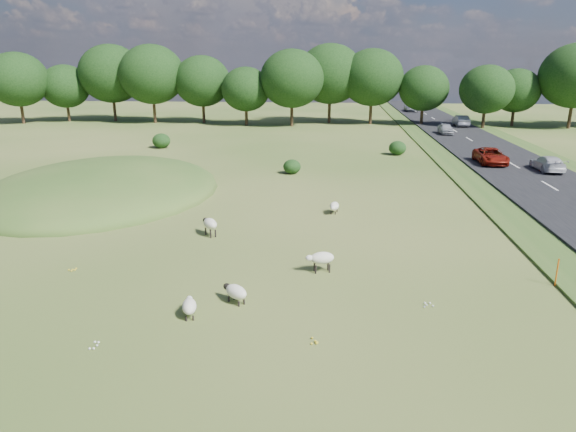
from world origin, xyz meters
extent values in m
plane|color=#31561A|center=(0.00, 20.00, 0.00)|extent=(160.00, 160.00, 0.00)
ellipsoid|color=#33561E|center=(-12.00, 12.00, 0.00)|extent=(16.00, 20.00, 4.00)
cube|color=black|center=(20.00, 30.00, 0.12)|extent=(8.00, 150.00, 0.25)
cylinder|color=black|center=(-42.96, 52.57, 1.89)|extent=(0.44, 0.44, 3.77)
ellipsoid|color=black|center=(-42.96, 52.57, 6.50)|extent=(8.81, 8.81, 7.93)
cylinder|color=black|center=(-37.62, 56.23, 1.56)|extent=(0.44, 0.44, 3.12)
ellipsoid|color=black|center=(-37.62, 56.23, 5.38)|extent=(7.28, 7.28, 6.55)
cylinder|color=black|center=(-30.54, 57.35, 2.11)|extent=(0.44, 0.44, 4.21)
ellipsoid|color=black|center=(-30.54, 57.35, 7.25)|extent=(9.83, 9.83, 8.84)
cylinder|color=black|center=(-23.43, 55.54, 2.09)|extent=(0.44, 0.44, 4.18)
ellipsoid|color=black|center=(-23.43, 55.54, 7.20)|extent=(9.75, 9.75, 8.78)
cylinder|color=black|center=(-15.94, 56.24, 1.80)|extent=(0.44, 0.44, 3.61)
ellipsoid|color=black|center=(-15.94, 56.24, 6.21)|extent=(8.41, 8.41, 7.57)
cylinder|color=black|center=(-8.82, 53.43, 1.51)|extent=(0.44, 0.44, 3.02)
ellipsoid|color=black|center=(-8.82, 53.43, 5.20)|extent=(7.04, 7.04, 6.34)
cylinder|color=black|center=(-2.08, 52.98, 1.95)|extent=(0.44, 0.44, 3.90)
ellipsoid|color=black|center=(-2.08, 52.98, 6.71)|extent=(9.09, 9.09, 8.18)
cylinder|color=black|center=(3.25, 57.90, 2.11)|extent=(0.44, 0.44, 4.22)
ellipsoid|color=black|center=(3.25, 57.90, 7.27)|extent=(9.85, 9.85, 8.86)
cylinder|color=black|center=(9.45, 56.94, 1.97)|extent=(0.44, 0.44, 3.94)
ellipsoid|color=black|center=(9.45, 56.94, 6.79)|extent=(9.20, 9.20, 8.28)
cylinder|color=black|center=(16.87, 56.01, 1.54)|extent=(0.44, 0.44, 3.09)
ellipsoid|color=black|center=(16.87, 56.01, 5.32)|extent=(7.20, 7.20, 6.48)
cylinder|color=black|center=(24.77, 52.46, 1.56)|extent=(0.44, 0.44, 3.12)
ellipsoid|color=black|center=(24.77, 52.46, 5.38)|extent=(7.29, 7.29, 6.56)
cylinder|color=black|center=(29.90, 56.26, 1.47)|extent=(0.44, 0.44, 2.93)
ellipsoid|color=black|center=(29.90, 56.26, 5.05)|extent=(6.84, 6.84, 6.16)
cylinder|color=black|center=(36.86, 53.95, 2.08)|extent=(0.44, 0.44, 4.16)
ellipsoid|color=black|center=(36.86, 53.95, 7.17)|extent=(9.71, 9.71, 8.74)
ellipsoid|color=black|center=(0.85, 19.62, 0.59)|extent=(1.45, 1.45, 1.19)
ellipsoid|color=black|center=(10.53, 29.64, 0.70)|extent=(1.72, 1.72, 1.40)
ellipsoid|color=black|center=(-14.36, 31.73, 0.78)|extent=(1.92, 1.92, 1.57)
cylinder|color=#D8590C|center=(13.56, -1.67, 0.60)|extent=(0.06, 0.06, 1.20)
ellipsoid|color=beige|center=(4.44, 8.21, 0.44)|extent=(0.71, 1.08, 0.51)
ellipsoid|color=silver|center=(4.34, 7.68, 0.48)|extent=(0.30, 0.36, 0.26)
cylinder|color=black|center=(4.51, 7.90, 0.09)|extent=(0.07, 0.07, 0.19)
cylinder|color=black|center=(4.26, 7.95, 0.09)|extent=(0.07, 0.07, 0.19)
cylinder|color=black|center=(4.61, 8.47, 0.09)|extent=(0.07, 0.07, 0.19)
cylinder|color=black|center=(4.37, 8.52, 0.09)|extent=(0.07, 0.07, 0.19)
ellipsoid|color=beige|center=(-2.06, 3.26, 0.68)|extent=(1.13, 1.22, 0.56)
ellipsoid|color=black|center=(-2.42, 3.73, 0.72)|extent=(0.43, 0.45, 0.28)
cylinder|color=black|center=(-2.36, 3.43, 0.20)|extent=(0.08, 0.08, 0.40)
cylinder|color=black|center=(-2.15, 3.60, 0.20)|extent=(0.08, 0.08, 0.40)
cylinder|color=black|center=(-1.97, 2.93, 0.20)|extent=(0.08, 0.08, 0.40)
cylinder|color=black|center=(-1.75, 3.10, 0.20)|extent=(0.08, 0.08, 0.40)
ellipsoid|color=beige|center=(3.97, -1.08, 0.65)|extent=(1.16, 0.82, 0.54)
ellipsoid|color=silver|center=(3.42, -1.23, 0.69)|extent=(0.40, 0.34, 0.27)
cylinder|color=black|center=(3.71, -1.29, 0.19)|extent=(0.08, 0.08, 0.38)
cylinder|color=black|center=(3.64, -1.04, 0.19)|extent=(0.08, 0.08, 0.38)
cylinder|color=black|center=(4.31, -1.13, 0.19)|extent=(0.08, 0.08, 0.38)
cylinder|color=black|center=(4.24, -0.87, 0.19)|extent=(0.08, 0.08, 0.38)
ellipsoid|color=beige|center=(-0.64, -5.71, 0.42)|extent=(0.74, 1.05, 0.49)
ellipsoid|color=silver|center=(-0.78, -5.21, 0.46)|extent=(0.31, 0.36, 0.25)
cylinder|color=black|center=(-0.83, -5.47, 0.09)|extent=(0.07, 0.07, 0.18)
cylinder|color=black|center=(-0.60, -5.41, 0.09)|extent=(0.07, 0.07, 0.18)
cylinder|color=black|center=(-0.69, -6.01, 0.09)|extent=(0.07, 0.07, 0.18)
cylinder|color=black|center=(-0.46, -5.95, 0.09)|extent=(0.07, 0.07, 0.18)
ellipsoid|color=beige|center=(0.82, -4.43, 0.46)|extent=(1.15, 1.09, 0.53)
ellipsoid|color=black|center=(0.39, -4.06, 0.50)|extent=(0.42, 0.41, 0.27)
cylinder|color=black|center=(0.50, -4.33, 0.10)|extent=(0.08, 0.08, 0.19)
cylinder|color=black|center=(0.67, -4.13, 0.10)|extent=(0.08, 0.08, 0.19)
cylinder|color=black|center=(0.96, -4.72, 0.10)|extent=(0.08, 0.08, 0.19)
cylinder|color=black|center=(1.13, -4.52, 0.10)|extent=(0.08, 0.08, 0.19)
imported|color=#B0B4B8|center=(18.10, 76.34, 0.91)|extent=(2.20, 4.77, 1.33)
imported|color=#A8AAB0|center=(18.10, 44.40, 0.90)|extent=(1.54, 3.84, 1.31)
imported|color=maroon|center=(18.10, 24.48, 0.93)|extent=(2.24, 4.86, 1.35)
imported|color=silver|center=(21.90, 21.64, 0.87)|extent=(1.75, 4.29, 1.25)
imported|color=white|center=(21.90, 86.99, 1.00)|extent=(2.12, 5.20, 1.51)
imported|color=#9EA0A6|center=(21.90, 53.27, 1.02)|extent=(1.62, 4.65, 1.53)
camera|label=1|loc=(4.46, -22.00, 8.79)|focal=32.00mm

